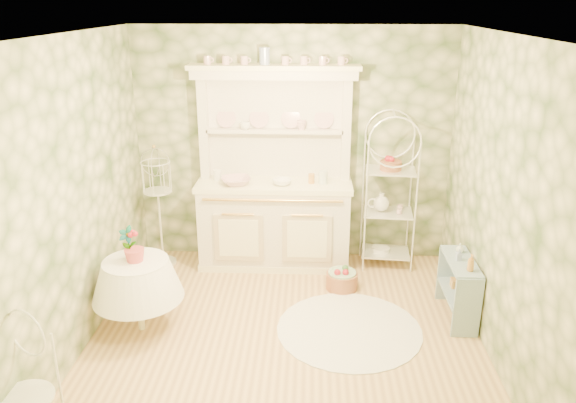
{
  "coord_description": "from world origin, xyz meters",
  "views": [
    {
      "loc": [
        0.21,
        -4.48,
        2.96
      ],
      "look_at": [
        0.0,
        0.5,
        1.15
      ],
      "focal_mm": 35.0,
      "sensor_mm": 36.0,
      "label": 1
    }
  ],
  "objects_px": {
    "kitchen_dresser": "(274,171)",
    "round_table": "(139,297)",
    "cafe_chair": "(23,396)",
    "side_shelf": "(458,288)",
    "birdcage_stand": "(159,203)",
    "bakers_rack": "(389,188)",
    "floor_basket": "(342,280)"
  },
  "relations": [
    {
      "from": "bakers_rack",
      "to": "floor_basket",
      "type": "height_order",
      "value": "bakers_rack"
    },
    {
      "from": "kitchen_dresser",
      "to": "round_table",
      "type": "distance_m",
      "value": 2.04
    },
    {
      "from": "cafe_chair",
      "to": "birdcage_stand",
      "type": "xyz_separation_m",
      "value": [
        0.16,
        2.94,
        0.29
      ]
    },
    {
      "from": "cafe_chair",
      "to": "birdcage_stand",
      "type": "bearing_deg",
      "value": 111.12
    },
    {
      "from": "side_shelf",
      "to": "floor_basket",
      "type": "bearing_deg",
      "value": 153.96
    },
    {
      "from": "bakers_rack",
      "to": "round_table",
      "type": "height_order",
      "value": "bakers_rack"
    },
    {
      "from": "round_table",
      "to": "bakers_rack",
      "type": "bearing_deg",
      "value": 31.32
    },
    {
      "from": "bakers_rack",
      "to": "round_table",
      "type": "bearing_deg",
      "value": -143.63
    },
    {
      "from": "bakers_rack",
      "to": "side_shelf",
      "type": "bearing_deg",
      "value": -59.29
    },
    {
      "from": "round_table",
      "to": "cafe_chair",
      "type": "relative_size",
      "value": 0.71
    },
    {
      "from": "kitchen_dresser",
      "to": "side_shelf",
      "type": "height_order",
      "value": "kitchen_dresser"
    },
    {
      "from": "cafe_chair",
      "to": "floor_basket",
      "type": "xyz_separation_m",
      "value": [
        2.24,
        2.44,
        -0.38
      ]
    },
    {
      "from": "cafe_chair",
      "to": "birdcage_stand",
      "type": "height_order",
      "value": "birdcage_stand"
    },
    {
      "from": "kitchen_dresser",
      "to": "round_table",
      "type": "relative_size",
      "value": 3.38
    },
    {
      "from": "bakers_rack",
      "to": "floor_basket",
      "type": "relative_size",
      "value": 6.21
    },
    {
      "from": "side_shelf",
      "to": "birdcage_stand",
      "type": "distance_m",
      "value": 3.37
    },
    {
      "from": "bakers_rack",
      "to": "cafe_chair",
      "type": "height_order",
      "value": "bakers_rack"
    },
    {
      "from": "kitchen_dresser",
      "to": "floor_basket",
      "type": "bearing_deg",
      "value": -37.48
    },
    {
      "from": "kitchen_dresser",
      "to": "bakers_rack",
      "type": "distance_m",
      "value": 1.32
    },
    {
      "from": "floor_basket",
      "to": "bakers_rack",
      "type": "bearing_deg",
      "value": 49.46
    },
    {
      "from": "kitchen_dresser",
      "to": "birdcage_stand",
      "type": "xyz_separation_m",
      "value": [
        -1.32,
        -0.08,
        -0.38
      ]
    },
    {
      "from": "side_shelf",
      "to": "birdcage_stand",
      "type": "relative_size",
      "value": 0.48
    },
    {
      "from": "bakers_rack",
      "to": "side_shelf",
      "type": "height_order",
      "value": "bakers_rack"
    },
    {
      "from": "kitchen_dresser",
      "to": "birdcage_stand",
      "type": "bearing_deg",
      "value": -176.63
    },
    {
      "from": "bakers_rack",
      "to": "floor_basket",
      "type": "distance_m",
      "value": 1.18
    },
    {
      "from": "bakers_rack",
      "to": "birdcage_stand",
      "type": "bearing_deg",
      "value": -172.33
    },
    {
      "from": "side_shelf",
      "to": "floor_basket",
      "type": "height_order",
      "value": "side_shelf"
    },
    {
      "from": "kitchen_dresser",
      "to": "floor_basket",
      "type": "distance_m",
      "value": 1.42
    },
    {
      "from": "cafe_chair",
      "to": "kitchen_dresser",
      "type": "bearing_deg",
      "value": 88.22
    },
    {
      "from": "side_shelf",
      "to": "cafe_chair",
      "type": "height_order",
      "value": "cafe_chair"
    },
    {
      "from": "bakers_rack",
      "to": "round_table",
      "type": "distance_m",
      "value": 2.96
    },
    {
      "from": "kitchen_dresser",
      "to": "side_shelf",
      "type": "distance_m",
      "value": 2.32
    }
  ]
}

